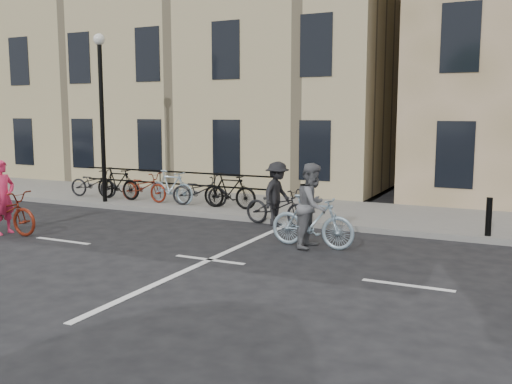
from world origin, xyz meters
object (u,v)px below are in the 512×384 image
at_px(cyclist_dark, 277,201).
at_px(lamp_post, 101,97).
at_px(cyclist_grey, 312,214).
at_px(cyclist_pink, 4,208).

bearing_deg(cyclist_dark, lamp_post, 92.41).
xyz_separation_m(cyclist_grey, cyclist_dark, (-1.71, 1.94, -0.09)).
height_order(lamp_post, cyclist_dark, lamp_post).
bearing_deg(cyclist_grey, cyclist_dark, 43.12).
xyz_separation_m(lamp_post, cyclist_grey, (8.00, -2.44, -2.72)).
bearing_deg(cyclist_grey, lamp_post, 74.73).
bearing_deg(cyclist_dark, cyclist_pink, 131.51).
bearing_deg(lamp_post, cyclist_grey, -16.96).
height_order(lamp_post, cyclist_pink, lamp_post).
bearing_deg(lamp_post, cyclist_dark, -4.55).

